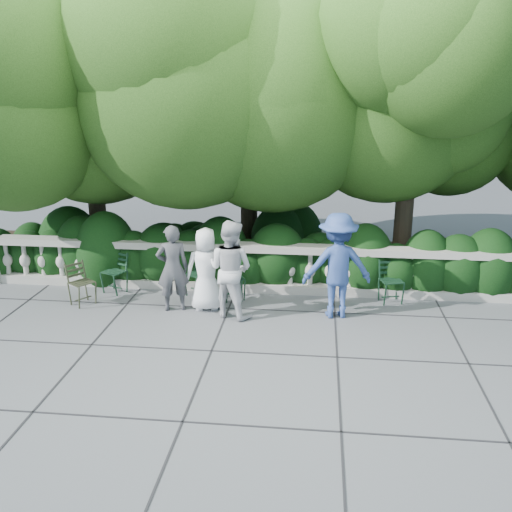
# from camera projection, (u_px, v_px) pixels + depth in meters

# --- Properties ---
(ground) EXTENTS (90.00, 90.00, 0.00)m
(ground) POSITION_uv_depth(u_px,v_px,m) (250.00, 327.00, 10.03)
(ground) COLOR #52545A
(ground) RESTS_ON ground
(balustrade) EXTENTS (12.00, 0.44, 1.00)m
(balustrade) POSITION_uv_depth(u_px,v_px,m) (260.00, 269.00, 11.60)
(balustrade) COLOR #9E998E
(balustrade) RESTS_ON ground
(shrub_hedge) EXTENTS (15.00, 2.60, 1.70)m
(shrub_hedge) POSITION_uv_depth(u_px,v_px,m) (266.00, 272.00, 12.88)
(shrub_hedge) COLOR black
(shrub_hedge) RESTS_ON ground
(tree_canopy) EXTENTS (15.04, 6.52, 6.78)m
(tree_canopy) POSITION_uv_depth(u_px,v_px,m) (300.00, 90.00, 11.83)
(tree_canopy) COLOR #3F3023
(tree_canopy) RESTS_ON ground
(chair_a) EXTENTS (0.60, 0.62, 0.84)m
(chair_a) POSITION_uv_depth(u_px,v_px,m) (110.00, 295.00, 11.54)
(chair_a) COLOR black
(chair_a) RESTS_ON ground
(chair_b) EXTENTS (0.61, 0.63, 0.84)m
(chair_b) POSITION_uv_depth(u_px,v_px,m) (235.00, 302.00, 11.17)
(chair_b) COLOR black
(chair_b) RESTS_ON ground
(chair_c) EXTENTS (0.61, 0.63, 0.84)m
(chair_c) POSITION_uv_depth(u_px,v_px,m) (194.00, 297.00, 11.40)
(chair_c) COLOR black
(chair_c) RESTS_ON ground
(chair_d) EXTENTS (0.53, 0.56, 0.84)m
(chair_d) POSITION_uv_depth(u_px,v_px,m) (233.00, 302.00, 11.17)
(chair_d) COLOR black
(chair_d) RESTS_ON ground
(chair_e) EXTENTS (0.55, 0.58, 0.84)m
(chair_e) POSITION_uv_depth(u_px,v_px,m) (393.00, 305.00, 11.00)
(chair_e) COLOR black
(chair_e) RESTS_ON ground
(chair_weathered) EXTENTS (0.65, 0.64, 0.84)m
(chair_weathered) POSITION_uv_depth(u_px,v_px,m) (88.00, 306.00, 10.96)
(chair_weathered) COLOR black
(chair_weathered) RESTS_ON ground
(person_businessman) EXTENTS (0.84, 0.62, 1.58)m
(person_businessman) POSITION_uv_depth(u_px,v_px,m) (206.00, 269.00, 10.60)
(person_businessman) COLOR white
(person_businessman) RESTS_ON ground
(person_woman_grey) EXTENTS (0.69, 0.56, 1.65)m
(person_woman_grey) POSITION_uv_depth(u_px,v_px,m) (173.00, 268.00, 10.57)
(person_woman_grey) COLOR #424247
(person_woman_grey) RESTS_ON ground
(person_casual_man) EXTENTS (1.07, 0.97, 1.80)m
(person_casual_man) POSITION_uv_depth(u_px,v_px,m) (230.00, 269.00, 10.28)
(person_casual_man) COLOR silver
(person_casual_man) RESTS_ON ground
(person_older_blue) EXTENTS (1.35, 0.92, 1.93)m
(person_older_blue) POSITION_uv_depth(u_px,v_px,m) (337.00, 266.00, 10.24)
(person_older_blue) COLOR #2E488C
(person_older_blue) RESTS_ON ground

